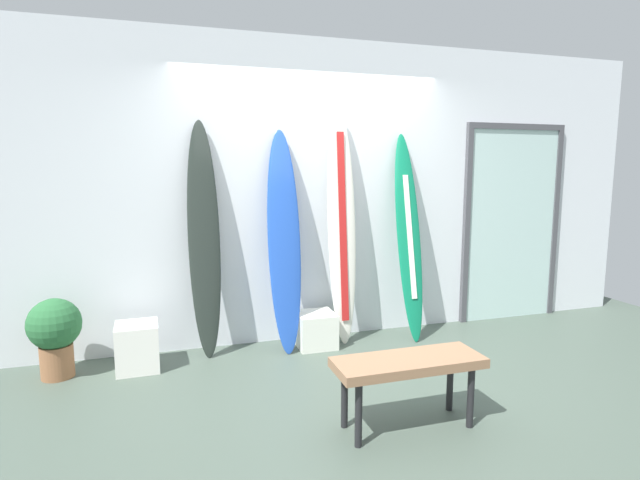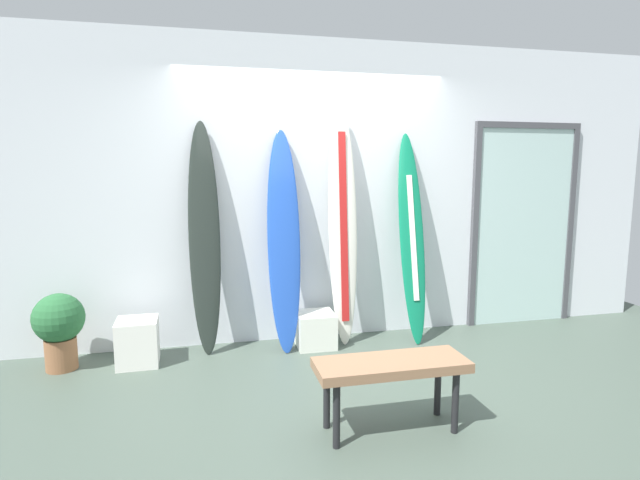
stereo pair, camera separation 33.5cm
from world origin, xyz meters
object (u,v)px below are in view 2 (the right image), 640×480
Objects in this scene: surfboard_charcoal at (205,239)px; display_block_left at (315,330)px; glass_door at (523,221)px; bench at (391,370)px; display_block_center at (138,342)px; surfboard_emerald at (412,238)px; surfboard_cobalt at (284,242)px; potted_plant at (59,325)px; surfboard_ivory at (343,228)px.

surfboard_charcoal is 1.30m from display_block_left.
glass_door is 2.89m from bench.
surfboard_charcoal is at bearing -177.47° from glass_door.
surfboard_emerald is at bearing 2.25° from display_block_center.
surfboard_charcoal reaches higher than surfboard_cobalt.
potted_plant is (-2.13, -0.05, 0.21)m from display_block_left.
surfboard_charcoal is 2.09m from bench.
surfboard_emerald is 1.36m from glass_door.
surfboard_emerald is at bearing 0.99° from display_block_left.
surfboard_ivory is 3.46× the size of potted_plant.
display_block_left is 0.91× the size of display_block_center.
surfboard_ivory is 2.30× the size of bench.
bench is at bearing -116.98° from surfboard_emerald.
surfboard_cobalt is at bearing -175.44° from glass_door.
display_block_left is at bearing 1.43° from potted_plant.
surfboard_ivory is 5.71× the size of display_block_center.
surfboard_emerald is 5.66× the size of display_block_left.
surfboard_charcoal is at bearing 178.98° from surfboard_ivory.
glass_door is (2.27, 0.25, 0.92)m from display_block_left.
surfboard_ivory is at bearing 174.37° from surfboard_emerald.
display_block_center is 0.40× the size of bench.
bench is (0.41, -1.61, -0.58)m from surfboard_cobalt.
surfboard_emerald is 0.94× the size of glass_door.
glass_door is (2.55, 0.20, 0.10)m from surfboard_cobalt.
surfboard_ivory is 2.00m from glass_door.
potted_plant reaches higher than display_block_center.
surfboard_charcoal is 3.23× the size of potted_plant.
glass_door reaches higher than bench.
display_block_center is at bearing -176.99° from display_block_left.
surfboard_ivory reaches higher than surfboard_emerald.
display_block_center reaches higher than display_block_left.
surfboard_charcoal reaches higher than potted_plant.
display_block_center is at bearing -2.67° from potted_plant.
glass_door reaches higher than surfboard_cobalt.
surfboard_cobalt reaches higher than display_block_center.
surfboard_ivory reaches higher than display_block_center.
surfboard_charcoal is 1.02m from display_block_center.
surfboard_ivory is 2.51m from potted_plant.
display_block_left is (0.28, -0.04, -0.81)m from surfboard_cobalt.
surfboard_cobalt reaches higher than potted_plant.
surfboard_ivory reaches higher than surfboard_cobalt.
glass_door reaches higher than surfboard_charcoal.
surfboard_cobalt is (0.69, -0.06, -0.05)m from surfboard_charcoal.
surfboard_charcoal is 1.34m from potted_plant.
surfboard_ivory is at bearing 3.97° from surfboard_cobalt.
surfboard_ivory is 0.96m from display_block_left.
surfboard_ivory reaches higher than glass_door.
surfboard_cobalt is at bearing 171.37° from display_block_left.
potted_plant is at bearing -172.37° from surfboard_charcoal.
bench is at bearing -85.31° from display_block_left.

